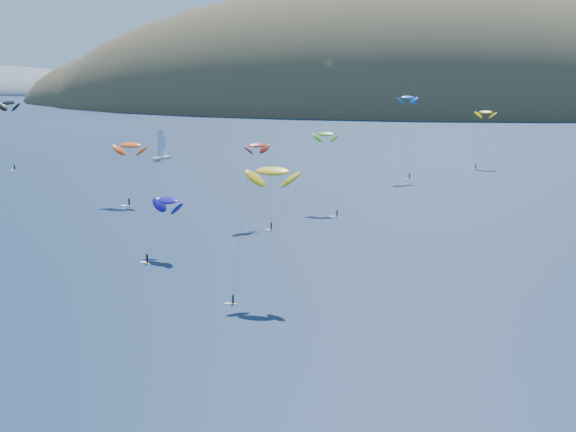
# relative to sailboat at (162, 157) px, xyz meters

# --- Properties ---
(island) EXTENTS (730.00, 300.00, 210.00)m
(island) POSITION_rel_sailboat_xyz_m (117.80, 339.02, -11.73)
(island) COLOR #3D3526
(island) RESTS_ON ground
(sailboat) EXTENTS (10.50, 9.96, 12.55)m
(sailboat) POSITION_rel_sailboat_xyz_m (0.00, 0.00, 0.00)
(sailboat) COLOR white
(sailboat) RESTS_ON ground
(kitesurfer_1) EXTENTS (9.30, 7.45, 18.33)m
(kitesurfer_1) POSITION_rel_sailboat_xyz_m (19.01, -88.06, 14.71)
(kitesurfer_1) COLOR yellow
(kitesurfer_1) RESTS_ON ground
(kitesurfer_2) EXTENTS (10.52, 11.15, 23.34)m
(kitesurfer_2) POSITION_rel_sailboat_xyz_m (70.88, -163.79, 19.83)
(kitesurfer_2) COLOR yellow
(kitesurfer_2) RESTS_ON ground
(kitesurfer_3) EXTENTS (8.24, 13.34, 21.40)m
(kitesurfer_3) POSITION_rel_sailboat_xyz_m (72.06, -87.64, 18.47)
(kitesurfer_3) COLOR yellow
(kitesurfer_3) RESTS_ON ground
(kitesurfer_4) EXTENTS (7.77, 7.16, 27.97)m
(kitesurfer_4) POSITION_rel_sailboat_xyz_m (92.61, -31.18, 24.93)
(kitesurfer_4) COLOR yellow
(kitesurfer_4) RESTS_ON ground
(kitesurfer_9) EXTENTS (8.86, 11.68, 20.66)m
(kitesurfer_9) POSITION_rel_sailboat_xyz_m (57.64, -108.41, 17.66)
(kitesurfer_9) COLOR yellow
(kitesurfer_9) RESTS_ON ground
(kitesurfer_10) EXTENTS (9.33, 12.87, 13.57)m
(kitesurfer_10) POSITION_rel_sailboat_xyz_m (45.73, -141.68, 10.13)
(kitesurfer_10) COLOR yellow
(kitesurfer_10) RESTS_ON ground
(kitesurfer_11) EXTENTS (8.07, 11.88, 21.35)m
(kitesurfer_11) POSITION_rel_sailboat_xyz_m (120.31, 0.01, 18.27)
(kitesurfer_11) COLOR yellow
(kitesurfer_11) RESTS_ON ground
(kitesurfer_12) EXTENTS (10.59, 9.46, 25.73)m
(kitesurfer_12) POSITION_rel_sailboat_xyz_m (-44.66, -31.50, 21.99)
(kitesurfer_12) COLOR yellow
(kitesurfer_12) RESTS_ON ground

